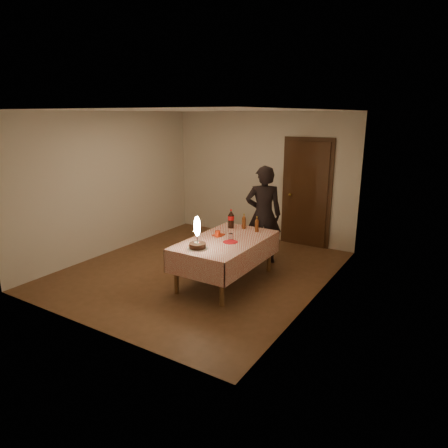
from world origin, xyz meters
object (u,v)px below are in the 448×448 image
(cola_bottle, at_px, (231,219))
(amber_bottle_right, at_px, (257,225))
(dining_table, at_px, (226,245))
(clear_cup, at_px, (231,236))
(birthday_cake, at_px, (197,239))
(amber_bottle_left, at_px, (244,222))
(red_cup, at_px, (218,234))
(red_plate, at_px, (230,242))
(photographer, at_px, (263,215))

(cola_bottle, relative_size, amber_bottle_right, 1.25)
(dining_table, distance_m, clear_cup, 0.16)
(birthday_cake, xyz_separation_m, clear_cup, (0.18, 0.62, -0.09))
(amber_bottle_left, bearing_deg, red_cup, -100.51)
(cola_bottle, distance_m, amber_bottle_left, 0.22)
(red_plate, relative_size, photographer, 0.13)
(red_plate, xyz_separation_m, amber_bottle_left, (-0.19, 0.76, 0.11))
(clear_cup, relative_size, amber_bottle_left, 0.35)
(dining_table, xyz_separation_m, cola_bottle, (-0.26, 0.60, 0.25))
(amber_bottle_right, bearing_deg, amber_bottle_left, 169.55)
(red_plate, distance_m, photographer, 1.20)
(dining_table, bearing_deg, red_plate, -31.07)
(red_cup, bearing_deg, clear_cup, 1.52)
(red_plate, relative_size, amber_bottle_left, 0.86)
(clear_cup, bearing_deg, birthday_cake, -106.48)
(red_plate, xyz_separation_m, red_cup, (-0.31, 0.12, 0.05))
(red_cup, height_order, amber_bottle_right, amber_bottle_right)
(cola_bottle, bearing_deg, amber_bottle_right, 3.55)
(clear_cup, relative_size, amber_bottle_right, 0.35)
(birthday_cake, xyz_separation_m, amber_bottle_right, (0.33, 1.20, -0.02))
(amber_bottle_right, bearing_deg, cola_bottle, -176.45)
(amber_bottle_left, xyz_separation_m, photographer, (0.15, 0.43, 0.05))
(red_plate, relative_size, clear_cup, 2.44)
(amber_bottle_right, height_order, photographer, photographer)
(amber_bottle_right, bearing_deg, dining_table, -108.25)
(birthday_cake, distance_m, amber_bottle_left, 1.25)
(clear_cup, bearing_deg, red_cup, -178.48)
(dining_table, height_order, amber_bottle_left, amber_bottle_left)
(red_plate, relative_size, amber_bottle_right, 0.86)
(red_cup, bearing_deg, amber_bottle_right, 56.80)
(red_cup, xyz_separation_m, amber_bottle_right, (0.38, 0.58, 0.07))
(birthday_cake, height_order, amber_bottle_right, birthday_cake)
(red_cup, xyz_separation_m, cola_bottle, (-0.09, 0.55, 0.10))
(red_plate, distance_m, red_cup, 0.33)
(birthday_cake, height_order, cola_bottle, birthday_cake)
(clear_cup, height_order, amber_bottle_right, amber_bottle_right)
(birthday_cake, relative_size, clear_cup, 5.25)
(red_cup, relative_size, clear_cup, 1.11)
(red_cup, distance_m, clear_cup, 0.24)
(cola_bottle, relative_size, amber_bottle_left, 1.25)
(photographer, bearing_deg, amber_bottle_left, -108.78)
(birthday_cake, height_order, red_cup, birthday_cake)
(red_plate, distance_m, clear_cup, 0.15)
(dining_table, distance_m, amber_bottle_left, 0.71)
(cola_bottle, xyz_separation_m, amber_bottle_left, (0.21, 0.08, -0.03))
(cola_bottle, bearing_deg, photographer, 55.28)
(amber_bottle_left, bearing_deg, red_plate, -76.01)
(photographer, bearing_deg, red_plate, -87.98)
(dining_table, relative_size, amber_bottle_right, 6.75)
(dining_table, height_order, photographer, photographer)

